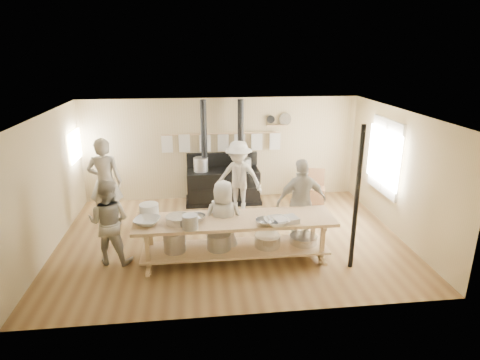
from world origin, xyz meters
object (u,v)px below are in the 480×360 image
object	(u,v)px
cook_center	(224,220)
chair	(315,194)
cook_far_left	(105,182)
roasting_pan	(286,220)
prep_table	(235,235)
stove	(223,182)
cook_right	(301,202)
cook_left	(109,222)
cook_by_window	(239,178)

from	to	relation	value
cook_center	chair	size ratio (longest dim) A/B	1.68
cook_far_left	roasting_pan	distance (m)	4.14
cook_far_left	roasting_pan	world-z (taller)	cook_far_left
prep_table	cook_center	bearing A→B (deg)	136.30
stove	cook_right	xyz separation A→B (m)	(1.39, -2.41, 0.35)
cook_left	chair	distance (m)	5.16
stove	cook_by_window	size ratio (longest dim) A/B	1.49
cook_far_left	stove	bearing A→B (deg)	-157.33
cook_far_left	cook_center	bearing A→B (deg)	144.68
prep_table	cook_center	size ratio (longest dim) A/B	2.39
cook_right	chair	distance (m)	2.26
cook_far_left	chair	bearing A→B (deg)	-172.18
stove	cook_by_window	xyz separation A→B (m)	(0.32, -0.71, 0.35)
cook_center	cook_by_window	size ratio (longest dim) A/B	0.86
stove	roasting_pan	xyz separation A→B (m)	(0.87, -3.29, 0.38)
prep_table	chair	bearing A→B (deg)	48.31
stove	cook_right	bearing A→B (deg)	-60.04
cook_center	cook_right	xyz separation A→B (m)	(1.58, 0.43, 0.12)
prep_table	cook_right	bearing A→B (deg)	23.74
prep_table	cook_right	distance (m)	1.56
cook_by_window	cook_center	bearing A→B (deg)	-82.07
chair	cook_by_window	bearing A→B (deg)	-157.56
cook_center	cook_by_window	world-z (taller)	cook_by_window
prep_table	cook_by_window	distance (m)	2.35
stove	cook_far_left	distance (m)	2.89
cook_far_left	cook_right	xyz separation A→B (m)	(4.02, -1.32, -0.12)
cook_left	stove	bearing A→B (deg)	-116.98
prep_table	cook_by_window	world-z (taller)	cook_by_window
stove	cook_center	bearing A→B (deg)	-93.86
cook_center	stove	bearing A→B (deg)	-88.77
stove	chair	xyz separation A→B (m)	(2.30, -0.43, -0.26)
prep_table	chair	distance (m)	3.47
stove	cook_left	distance (m)	3.59
stove	cook_right	size ratio (longest dim) A/B	1.49
cook_by_window	chair	bearing A→B (deg)	29.60
cook_left	roasting_pan	bearing A→B (deg)	-177.11
cook_far_left	cook_right	bearing A→B (deg)	162.09
stove	cook_by_window	distance (m)	0.86
stove	roasting_pan	size ratio (longest dim) A/B	6.15
cook_right	cook_by_window	world-z (taller)	cook_right
roasting_pan	stove	bearing A→B (deg)	104.88
cook_center	prep_table	bearing A→B (deg)	141.40
cook_far_left	cook_center	size ratio (longest dim) A/B	1.32
roasting_pan	prep_table	bearing A→B (deg)	162.89
cook_far_left	roasting_pan	bearing A→B (deg)	148.17
prep_table	cook_far_left	world-z (taller)	cook_far_left
cook_right	stove	bearing A→B (deg)	-65.89
prep_table	cook_left	distance (m)	2.28
cook_center	chair	distance (m)	3.50
cook_by_window	cook_right	bearing A→B (deg)	-36.34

